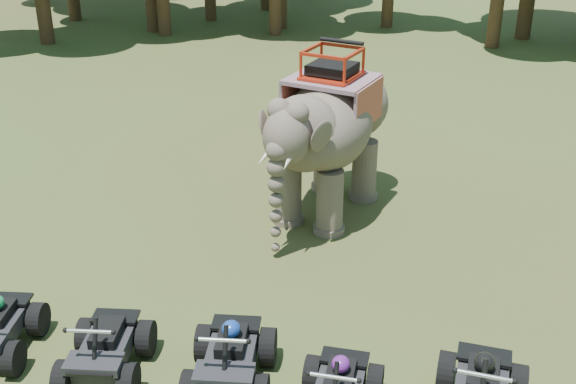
% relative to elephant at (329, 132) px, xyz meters
% --- Properties ---
extents(ground, '(110.00, 110.00, 0.00)m').
position_rel_elephant_xyz_m(ground, '(-0.21, -4.42, -1.83)').
color(ground, '#47381E').
rests_on(ground, ground).
extents(elephant, '(3.06, 4.72, 3.66)m').
position_rel_elephant_xyz_m(elephant, '(0.00, 0.00, 0.00)').
color(elephant, '#4B4037').
rests_on(elephant, ground).
extents(atv_1, '(1.38, 1.75, 1.19)m').
position_rel_elephant_xyz_m(atv_1, '(-2.39, -6.14, -1.23)').
color(atv_1, black).
rests_on(atv_1, ground).
extents(atv_2, '(1.42, 1.81, 1.24)m').
position_rel_elephant_xyz_m(atv_2, '(-0.50, -6.00, -1.21)').
color(atv_2, black).
rests_on(atv_2, ground).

